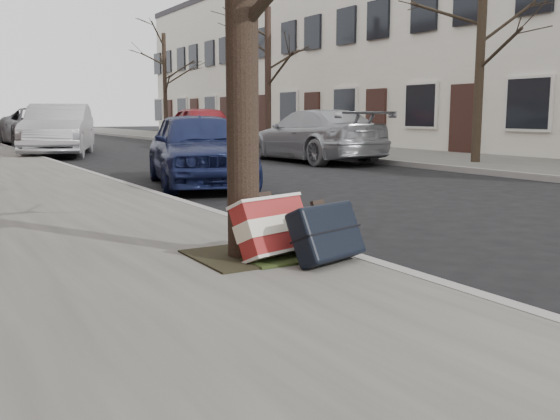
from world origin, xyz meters
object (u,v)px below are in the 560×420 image
suitcase_navy (326,232)px  car_near_front (199,148)px  car_near_mid (59,130)px  suitcase_red (273,227)px

suitcase_navy → car_near_front: 6.44m
suitcase_navy → car_near_mid: (1.21, 15.57, 0.41)m
suitcase_navy → car_near_mid: car_near_mid is taller
car_near_front → car_near_mid: size_ratio=0.82×
suitcase_navy → car_near_front: bearing=59.3°
suitcase_red → suitcase_navy: 0.44m
suitcase_red → suitcase_navy: bearing=-69.4°
suitcase_red → car_near_front: 6.17m
suitcase_red → suitcase_navy: size_ratio=1.04×
car_near_front → car_near_mid: 9.36m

